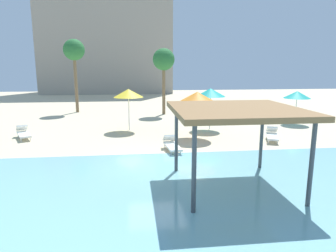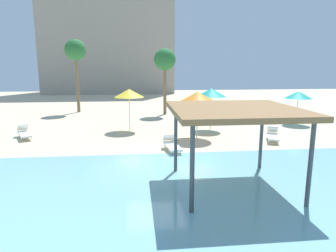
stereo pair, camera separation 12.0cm
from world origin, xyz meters
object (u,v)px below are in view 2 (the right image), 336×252
at_px(beach_umbrella_teal_0, 211,93).
at_px(lounge_chair_1, 24,133).
at_px(palm_tree_0, 165,61).
at_px(lounge_chair_2, 273,135).
at_px(beach_umbrella_yellow_5, 129,93).
at_px(shade_pavilion, 235,113).
at_px(beach_umbrella_orange_4, 198,97).
at_px(beach_umbrella_teal_1, 298,95).
at_px(lounge_chair_0, 172,144).
at_px(palm_tree_1, 75,52).

xyz_separation_m(beach_umbrella_teal_0, lounge_chair_1, (-11.68, -1.28, -2.17)).
bearing_deg(beach_umbrella_teal_0, palm_tree_0, 109.71).
height_order(lounge_chair_1, lounge_chair_2, same).
bearing_deg(palm_tree_0, beach_umbrella_teal_0, -70.29).
height_order(beach_umbrella_teal_0, beach_umbrella_yellow_5, beach_umbrella_teal_0).
distance_m(beach_umbrella_yellow_5, lounge_chair_2, 9.33).
bearing_deg(shade_pavilion, lounge_chair_1, 139.54).
bearing_deg(beach_umbrella_orange_4, lounge_chair_1, 173.92).
height_order(beach_umbrella_yellow_5, lounge_chair_1, beach_umbrella_yellow_5).
distance_m(lounge_chair_2, palm_tree_0, 12.34).
height_order(beach_umbrella_teal_1, beach_umbrella_yellow_5, beach_umbrella_yellow_5).
bearing_deg(palm_tree_0, beach_umbrella_yellow_5, -114.64).
xyz_separation_m(beach_umbrella_teal_0, lounge_chair_0, (-3.23, -4.91, -2.17)).
distance_m(shade_pavilion, beach_umbrella_orange_4, 7.46).
xyz_separation_m(beach_umbrella_yellow_5, lounge_chair_1, (-6.25, -1.57, -2.15)).
relative_size(beach_umbrella_teal_0, lounge_chair_2, 1.40).
height_order(beach_umbrella_teal_1, lounge_chair_0, beach_umbrella_teal_1).
distance_m(lounge_chair_0, palm_tree_1, 16.37).
bearing_deg(lounge_chair_1, lounge_chair_0, 41.27).
bearing_deg(beach_umbrella_teal_1, beach_umbrella_teal_0, -169.83).
bearing_deg(shade_pavilion, lounge_chair_2, 54.77).
distance_m(shade_pavilion, lounge_chair_1, 13.38).
height_order(lounge_chair_0, palm_tree_0, palm_tree_0).
bearing_deg(lounge_chair_2, palm_tree_1, -111.20).
bearing_deg(beach_umbrella_orange_4, beach_umbrella_teal_0, 59.38).
height_order(beach_umbrella_orange_4, lounge_chair_2, beach_umbrella_orange_4).
xyz_separation_m(lounge_chair_0, lounge_chair_2, (6.07, 1.44, 0.00)).
bearing_deg(beach_umbrella_teal_0, palm_tree_1, 139.15).
height_order(shade_pavilion, beach_umbrella_orange_4, shade_pavilion).
distance_m(beach_umbrella_orange_4, lounge_chair_0, 3.76).
bearing_deg(beach_umbrella_yellow_5, palm_tree_0, 65.36).
relative_size(beach_umbrella_orange_4, lounge_chair_1, 1.41).
xyz_separation_m(palm_tree_0, palm_tree_1, (-7.88, 2.11, 0.82)).
relative_size(shade_pavilion, beach_umbrella_yellow_5, 1.55).
relative_size(beach_umbrella_teal_1, beach_umbrella_yellow_5, 0.88).
bearing_deg(shade_pavilion, beach_umbrella_teal_1, 52.46).
height_order(beach_umbrella_teal_0, lounge_chair_0, beach_umbrella_teal_0).
xyz_separation_m(lounge_chair_1, lounge_chair_2, (14.52, -2.18, 0.00)).
height_order(shade_pavilion, lounge_chair_2, shade_pavilion).
distance_m(beach_umbrella_teal_0, palm_tree_1, 13.97).
relative_size(beach_umbrella_orange_4, beach_umbrella_yellow_5, 1.01).
bearing_deg(beach_umbrella_teal_1, beach_umbrella_yellow_5, -175.63).
bearing_deg(lounge_chair_2, shade_pavilion, -13.14).
relative_size(beach_umbrella_teal_0, beach_umbrella_orange_4, 1.00).
xyz_separation_m(beach_umbrella_teal_0, beach_umbrella_orange_4, (-1.41, -2.38, -0.06)).
height_order(beach_umbrella_yellow_5, lounge_chair_2, beach_umbrella_yellow_5).
xyz_separation_m(beach_umbrella_yellow_5, lounge_chair_2, (8.27, -3.75, -2.15)).
height_order(beach_umbrella_orange_4, lounge_chair_0, beach_umbrella_orange_4).
height_order(beach_umbrella_teal_1, beach_umbrella_orange_4, beach_umbrella_orange_4).
xyz_separation_m(beach_umbrella_teal_1, lounge_chair_0, (-10.07, -6.13, -1.83)).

